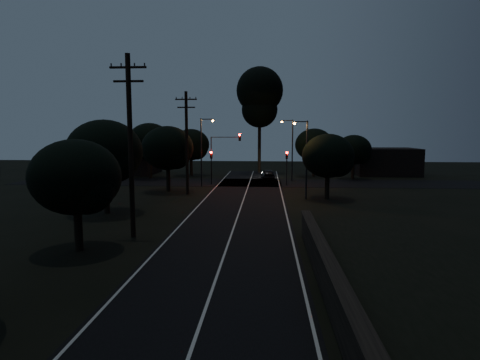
{
  "coord_description": "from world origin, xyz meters",
  "views": [
    {
      "loc": [
        2.19,
        -8.63,
        6.43
      ],
      "look_at": [
        0.0,
        24.0,
        2.5
      ],
      "focal_mm": 30.0,
      "sensor_mm": 36.0,
      "label": 1
    }
  ],
  "objects": [
    {
      "name": "road_surface",
      "position": [
        0.0,
        31.12,
        0.01
      ],
      "size": [
        60.0,
        70.0,
        0.03
      ],
      "color": "black",
      "rests_on": "ground"
    },
    {
      "name": "retaining_wall",
      "position": [
        7.74,
        3.0,
        0.62
      ],
      "size": [
        6.93,
        26.0,
        1.6
      ],
      "color": "black",
      "rests_on": "ground"
    },
    {
      "name": "utility_pole_mid",
      "position": [
        -6.0,
        15.0,
        5.74
      ],
      "size": [
        2.2,
        0.3,
        11.0
      ],
      "color": "black",
      "rests_on": "ground"
    },
    {
      "name": "utility_pole_far",
      "position": [
        -6.0,
        32.0,
        5.48
      ],
      "size": [
        2.2,
        0.3,
        10.5
      ],
      "color": "black",
      "rests_on": "ground"
    },
    {
      "name": "tree_left_b",
      "position": [
        -7.83,
        11.9,
        3.93
      ],
      "size": [
        4.77,
        4.77,
        6.06
      ],
      "color": "black",
      "rests_on": "ground"
    },
    {
      "name": "tree_left_c",
      "position": [
        -10.29,
        21.88,
        4.78
      ],
      "size": [
        5.86,
        5.86,
        7.4
      ],
      "color": "black",
      "rests_on": "ground"
    },
    {
      "name": "tree_left_d",
      "position": [
        -8.3,
        33.89,
        4.58
      ],
      "size": [
        5.58,
        5.58,
        7.08
      ],
      "color": "black",
      "rests_on": "ground"
    },
    {
      "name": "tree_far_nw",
      "position": [
        -8.81,
        49.89,
        4.45
      ],
      "size": [
        5.43,
        5.43,
        6.88
      ],
      "color": "black",
      "rests_on": "ground"
    },
    {
      "name": "tree_far_w",
      "position": [
        -13.79,
        45.88,
        4.98
      ],
      "size": [
        6.02,
        6.02,
        7.67
      ],
      "color": "black",
      "rests_on": "ground"
    },
    {
      "name": "tree_far_ne",
      "position": [
        9.19,
        49.89,
        4.49
      ],
      "size": [
        5.48,
        5.48,
        6.94
      ],
      "color": "black",
      "rests_on": "ground"
    },
    {
      "name": "tree_far_e",
      "position": [
        14.17,
        46.9,
        3.91
      ],
      "size": [
        4.76,
        4.76,
        6.04
      ],
      "color": "black",
      "rests_on": "ground"
    },
    {
      "name": "tree_right_a",
      "position": [
        8.17,
        29.9,
        4.06
      ],
      "size": [
        4.93,
        4.93,
        6.27
      ],
      "color": "black",
      "rests_on": "ground"
    },
    {
      "name": "tall_pine",
      "position": [
        1.0,
        55.0,
        11.91
      ],
      "size": [
        7.26,
        7.26,
        16.51
      ],
      "color": "black",
      "rests_on": "ground"
    },
    {
      "name": "building_left",
      "position": [
        -20.0,
        52.0,
        2.2
      ],
      "size": [
        10.0,
        8.0,
        4.4
      ],
      "primitive_type": "cube",
      "color": "black",
      "rests_on": "ground"
    },
    {
      "name": "building_right",
      "position": [
        20.0,
        53.0,
        2.0
      ],
      "size": [
        9.0,
        7.0,
        4.0
      ],
      "primitive_type": "cube",
      "color": "black",
      "rests_on": "ground"
    },
    {
      "name": "signal_left",
      "position": [
        -4.6,
        39.99,
        2.84
      ],
      "size": [
        0.28,
        0.35,
        4.1
      ],
      "color": "black",
      "rests_on": "ground"
    },
    {
      "name": "signal_right",
      "position": [
        4.6,
        39.99,
        2.84
      ],
      "size": [
        0.28,
        0.35,
        4.1
      ],
      "color": "black",
      "rests_on": "ground"
    },
    {
      "name": "signal_mast",
      "position": [
        -2.91,
        39.99,
        4.34
      ],
      "size": [
        3.7,
        0.35,
        6.25
      ],
      "color": "black",
      "rests_on": "ground"
    },
    {
      "name": "streetlight_a",
      "position": [
        -5.31,
        38.0,
        4.64
      ],
      "size": [
        1.66,
        0.26,
        8.0
      ],
      "color": "black",
      "rests_on": "ground"
    },
    {
      "name": "streetlight_b",
      "position": [
        5.31,
        44.0,
        4.64
      ],
      "size": [
        1.66,
        0.26,
        8.0
      ],
      "color": "black",
      "rests_on": "ground"
    },
    {
      "name": "streetlight_c",
      "position": [
        5.83,
        30.0,
        4.35
      ],
      "size": [
        1.46,
        0.26,
        7.5
      ],
      "color": "black",
      "rests_on": "ground"
    },
    {
      "name": "car",
      "position": [
        2.36,
        46.0,
        0.69
      ],
      "size": [
        1.97,
        4.17,
        1.38
      ],
      "primitive_type": "imported",
      "rotation": [
        0.0,
        0.0,
        3.23
      ],
      "color": "black",
      "rests_on": "ground"
    }
  ]
}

